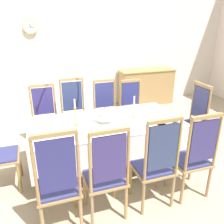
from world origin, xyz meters
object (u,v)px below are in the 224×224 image
Objects in this scene: chair_south_c at (156,163)px; mounted_clock at (30,27)px; chair_north_a at (45,117)px; spoon_primary at (59,140)px; chair_north_b at (74,112)px; bowl_far_left at (173,122)px; bowl_near_left at (69,138)px; soup_tureen at (105,115)px; bowl_near_right at (162,125)px; dining_table at (106,127)px; chair_south_a at (58,182)px; chair_head_east at (192,119)px; spoon_secondary at (168,124)px; chair_south_b at (106,174)px; chair_north_d at (132,107)px; bowl_far_right at (113,131)px; candlestick_east at (134,110)px; candlestick_west at (75,115)px; chair_north_c at (106,110)px; sideboard at (146,87)px; chair_south_d at (194,155)px.

chair_south_c is 4.03m from mounted_clock.
spoon_primary is (0.09, -1.26, 0.19)m from chair_north_a.
chair_north_b reaches higher than bowl_far_left.
chair_south_c is at bearing -32.23° from bowl_near_left.
soup_tureen is 1.85× the size of bowl_near_right.
dining_table is 1.22m from chair_south_a.
chair_head_east reaches higher than bowl_far_left.
chair_head_east is at bearing -49.57° from mounted_clock.
spoon_secondary is (0.77, -0.37, 0.08)m from dining_table.
chair_north_d is (1.10, 1.83, -0.03)m from chair_south_b.
chair_north_a is 2.26m from mounted_clock.
chair_south_b is (-0.29, -0.92, -0.09)m from dining_table.
bowl_far_left is (0.86, -0.35, 0.10)m from dining_table.
chair_north_b is 1.93m from chair_south_c.
chair_north_a is 1.50m from bowl_far_right.
soup_tureen is 0.44m from candlestick_east.
mounted_clock is (-0.25, 3.07, 1.18)m from bowl_near_left.
candlestick_west is 1.34m from bowl_far_left.
dining_table is at bearing 180.00° from candlestick_east.
dining_table is 11.58× the size of bowl_near_left.
bowl_near_right is (1.45, 0.53, 0.17)m from chair_south_a.
soup_tureen is 0.73× the size of candlestick_west.
bowl_far_left reaches higher than spoon_secondary.
dining_table is 0.97m from chair_north_b.
mounted_clock is (-1.13, 1.78, 1.39)m from chair_north_c.
chair_north_a reaches higher than bowl_near_right.
chair_south_c is 1.21m from candlestick_west.
candlestick_west is at bearing 51.79° from chair_north_c.
bowl_far_left is 0.50× the size of mounted_clock.
chair_north_b is at bearing 77.42° from spoon_primary.
spoon_primary is (-0.41, -1.26, 0.17)m from chair_north_b.
chair_north_c reaches higher than bowl_far_right.
candlestick_west is at bearing 180.00° from soup_tureen.
chair_south_a is at bearing -160.93° from bowl_far_left.
mounted_clock reaches higher than dining_table.
bowl_far_left is at bearing 142.43° from chair_north_a.
spoon_primary is at bearing 51.70° from chair_north_c.
bowl_near_left is 0.13× the size of sideboard.
candlestick_east is 1.11× the size of mounted_clock.
chair_south_d is 6.61× the size of bowl_far_right.
chair_north_b reaches higher than spoon_primary.
chair_south_a reaches higher than spoon_secondary.
candlestick_east is at bearing 0.00° from candlestick_west.
dining_table is 0.47m from candlestick_east.
spoon_primary is 1.01× the size of spoon_secondary.
dining_table is 0.97m from chair_south_b.
chair_north_b is at bearing 107.66° from chair_south_c.
chair_south_b is at bearing -107.51° from dining_table.
chair_north_a is 6.03× the size of bowl_near_left.
chair_north_b is at bearing -73.02° from mounted_clock.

